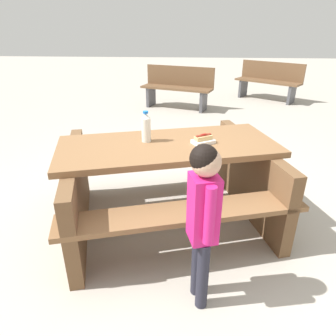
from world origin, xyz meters
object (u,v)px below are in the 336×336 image
at_px(soda_bottle, 146,128).
at_px(park_bench_mid, 269,80).
at_px(park_bench_near, 178,87).
at_px(hotdog_tray, 203,140).
at_px(picnic_table, 168,176).
at_px(child_in_coat, 203,209).

distance_m(soda_bottle, park_bench_mid, 5.54).
xyz_separation_m(soda_bottle, park_bench_mid, (2.20, 5.07, -0.42)).
bearing_deg(park_bench_near, hotdog_tray, -84.81).
relative_size(hotdog_tray, park_bench_near, 0.14).
distance_m(hotdog_tray, park_bench_mid, 5.38).
bearing_deg(hotdog_tray, park_bench_near, 95.19).
height_order(soda_bottle, hotdog_tray, soda_bottle).
height_order(picnic_table, park_bench_near, park_bench_near).
xyz_separation_m(hotdog_tray, park_bench_near, (-0.38, 4.15, -0.33)).
height_order(picnic_table, park_bench_mid, park_bench_mid).
bearing_deg(child_in_coat, soda_bottle, 115.58).
distance_m(park_bench_near, park_bench_mid, 2.30).
bearing_deg(child_in_coat, hotdog_tray, 88.17).
bearing_deg(child_in_coat, park_bench_mid, 73.72).
relative_size(park_bench_near, park_bench_mid, 1.07).
xyz_separation_m(picnic_table, hotdog_tray, (0.29, 0.02, 0.34)).
distance_m(hotdog_tray, child_in_coat, 0.92).
xyz_separation_m(picnic_table, park_bench_mid, (2.01, 5.11, 0.00)).
bearing_deg(soda_bottle, park_bench_mid, 66.54).
xyz_separation_m(picnic_table, park_bench_near, (-0.09, 4.17, 0.00)).
relative_size(soda_bottle, hotdog_tray, 1.23).
bearing_deg(picnic_table, park_bench_near, 91.17).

